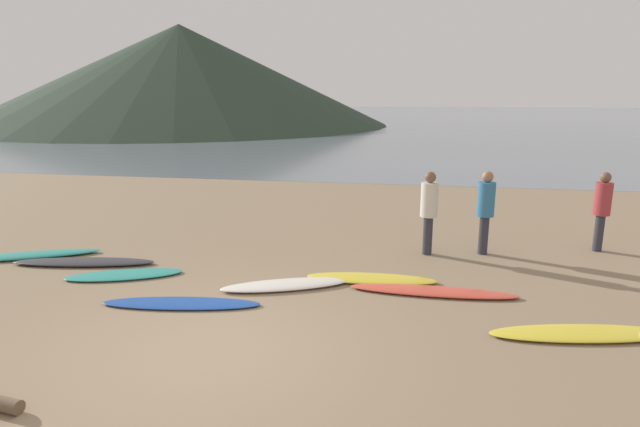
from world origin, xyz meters
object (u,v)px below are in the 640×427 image
object	(u,v)px
surfboard_5	(371,279)
person_0	(602,205)
surfboard_6	(433,291)
surfboard_3	(181,303)
surfboard_0	(26,255)
surfboard_7	(582,333)
surfboard_2	(124,275)
surfboard_4	(286,285)
surfboard_1	(84,262)
person_1	(486,206)
person_2	(429,206)

from	to	relation	value
surfboard_5	person_0	xyz separation A→B (m)	(4.35, 2.57, 0.90)
surfboard_6	surfboard_3	bearing A→B (deg)	-162.98
surfboard_0	surfboard_7	size ratio (longest dim) A/B	1.09
surfboard_2	surfboard_5	world-z (taller)	surfboard_5
surfboard_4	surfboard_5	world-z (taller)	surfboard_4
surfboard_4	surfboard_6	bearing A→B (deg)	-18.27
surfboard_3	surfboard_2	bearing A→B (deg)	138.24
surfboard_1	surfboard_7	world-z (taller)	surfboard_1
surfboard_4	person_1	xyz separation A→B (m)	(3.41, 2.50, 0.93)
surfboard_0	surfboard_7	world-z (taller)	surfboard_0
surfboard_2	surfboard_4	distance (m)	2.90
person_0	person_1	distance (m)	2.39
surfboard_0	surfboard_2	distance (m)	2.51
surfboard_3	surfboard_6	bearing A→B (deg)	8.67
person_2	surfboard_5	bearing A→B (deg)	134.52
surfboard_0	surfboard_2	size ratio (longest dim) A/B	1.37
surfboard_5	person_2	world-z (taller)	person_2
surfboard_0	surfboard_1	size ratio (longest dim) A/B	1.02
surfboard_3	person_0	world-z (taller)	person_0
surfboard_3	surfboard_6	distance (m)	3.93
surfboard_5	person_1	bearing A→B (deg)	40.98
person_0	surfboard_3	bearing A→B (deg)	25.16
surfboard_2	surfboard_6	xyz separation A→B (m)	(5.28, 0.14, 0.01)
surfboard_0	surfboard_5	world-z (taller)	surfboard_0
surfboard_1	person_1	xyz separation A→B (m)	(7.40, 2.01, 0.93)
surfboard_2	person_0	distance (m)	9.20
surfboard_1	person_0	bearing A→B (deg)	5.06
surfboard_3	surfboard_5	distance (m)	3.14
surfboard_1	person_2	world-z (taller)	person_2
person_0	person_1	xyz separation A→B (m)	(-2.31, -0.62, 0.03)
surfboard_7	person_1	xyz separation A→B (m)	(-0.86, 3.51, 0.94)
surfboard_2	surfboard_4	bearing A→B (deg)	-21.50
surfboard_4	surfboard_6	world-z (taller)	surfboard_4
surfboard_2	surfboard_6	size ratio (longest dim) A/B	0.74
surfboard_5	person_2	distance (m)	2.18
surfboard_2	surfboard_3	distance (m)	1.83
surfboard_3	surfboard_4	xyz separation A→B (m)	(1.37, 0.99, 0.02)
surfboard_7	person_0	distance (m)	4.47
surfboard_2	person_1	size ratio (longest dim) A/B	1.18
surfboard_2	surfboard_0	bearing A→B (deg)	144.33
surfboard_0	surfboard_7	bearing A→B (deg)	-35.16
person_0	person_1	size ratio (longest dim) A/B	0.97
surfboard_5	surfboard_7	bearing A→B (deg)	-30.91
person_2	surfboard_0	bearing A→B (deg)	85.54
surfboard_5	surfboard_7	distance (m)	3.30
surfboard_0	person_1	world-z (taller)	person_1
surfboard_1	surfboard_4	bearing A→B (deg)	-17.03
surfboard_5	surfboard_6	xyz separation A→B (m)	(1.01, -0.39, -0.00)
surfboard_1	surfboard_5	world-z (taller)	surfboard_1
surfboard_6	surfboard_7	size ratio (longest dim) A/B	1.07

